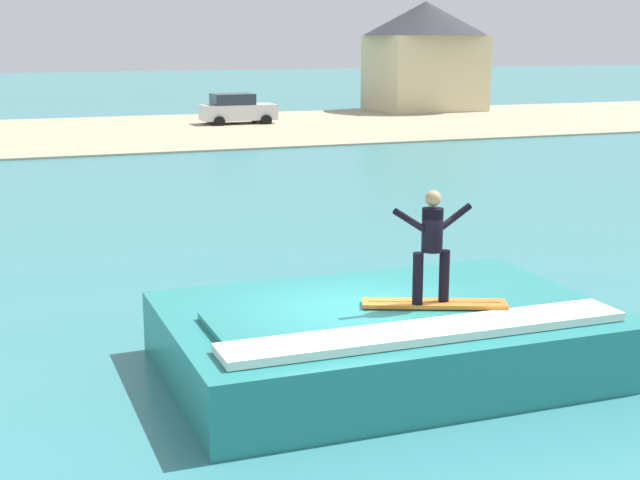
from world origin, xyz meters
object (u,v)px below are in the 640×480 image
at_px(surfboard, 434,304).
at_px(house_gabled_white, 425,50).
at_px(surfer, 432,240).
at_px(car_far_shore, 237,109).
at_px(wave_crest, 386,338).

distance_m(surfboard, house_gabled_white, 52.47).
bearing_deg(surfer, house_gabled_white, 63.20).
bearing_deg(house_gabled_white, car_far_shore, -159.75).
bearing_deg(house_gabled_white, surfer, -116.80).
bearing_deg(house_gabled_white, surfboard, -116.73).
xyz_separation_m(surfboard, house_gabled_white, (23.56, 46.78, 3.06)).
bearing_deg(house_gabled_white, wave_crest, -117.53).
bearing_deg(surfboard, wave_crest, 138.95).
xyz_separation_m(wave_crest, surfer, (0.49, -0.51, 1.63)).
height_order(car_far_shore, house_gabled_white, house_gabled_white).
distance_m(car_far_shore, house_gabled_white, 16.51).
bearing_deg(surfer, wave_crest, 133.74).
xyz_separation_m(wave_crest, car_far_shore, (8.94, 40.69, 0.41)).
bearing_deg(wave_crest, car_far_shore, 77.60).
bearing_deg(wave_crest, house_gabled_white, 62.47).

